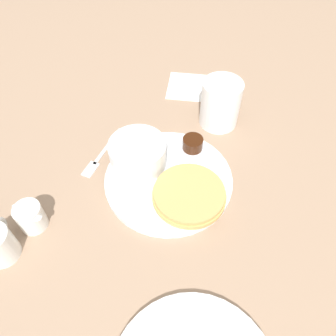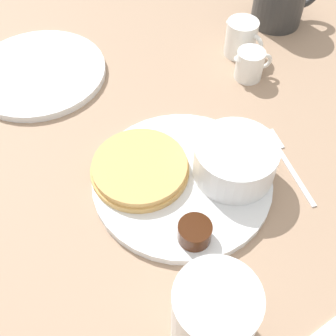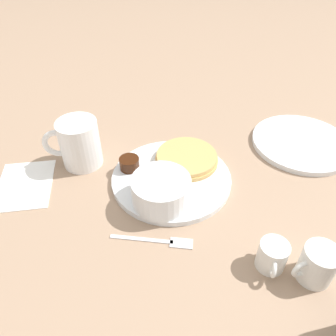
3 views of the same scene
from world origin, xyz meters
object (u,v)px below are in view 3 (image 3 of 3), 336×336
(plate, at_px, (171,178))
(creamer_pitcher_far, at_px, (317,264))
(fork, at_px, (161,241))
(bowl, at_px, (161,190))
(coffee_mug, at_px, (79,143))
(creamer_pitcher_near, at_px, (272,256))

(plate, xyz_separation_m, creamer_pitcher_far, (0.28, 0.10, 0.03))
(creamer_pitcher_far, distance_m, fork, 0.24)
(bowl, height_order, coffee_mug, coffee_mug)
(coffee_mug, distance_m, creamer_pitcher_near, 0.43)
(plate, height_order, fork, plate)
(plate, distance_m, coffee_mug, 0.20)
(bowl, bearing_deg, fork, -23.53)
(creamer_pitcher_near, height_order, creamer_pitcher_far, creamer_pitcher_far)
(coffee_mug, xyz_separation_m, creamer_pitcher_near, (0.37, 0.21, -0.03))
(creamer_pitcher_far, bearing_deg, coffee_mug, -148.41)
(creamer_pitcher_near, distance_m, creamer_pitcher_far, 0.06)
(bowl, bearing_deg, creamer_pitcher_near, 28.57)
(bowl, bearing_deg, coffee_mug, -150.25)
(bowl, height_order, fork, bowl)
(creamer_pitcher_far, bearing_deg, creamer_pitcher_near, -131.84)
(coffee_mug, bearing_deg, creamer_pitcher_far, 31.59)
(bowl, relative_size, creamer_pitcher_far, 1.36)
(fork, bearing_deg, coffee_mug, -164.71)
(fork, bearing_deg, bowl, 156.47)
(plate, relative_size, creamer_pitcher_near, 4.16)
(plate, height_order, creamer_pitcher_far, creamer_pitcher_far)
(creamer_pitcher_far, relative_size, fork, 0.62)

